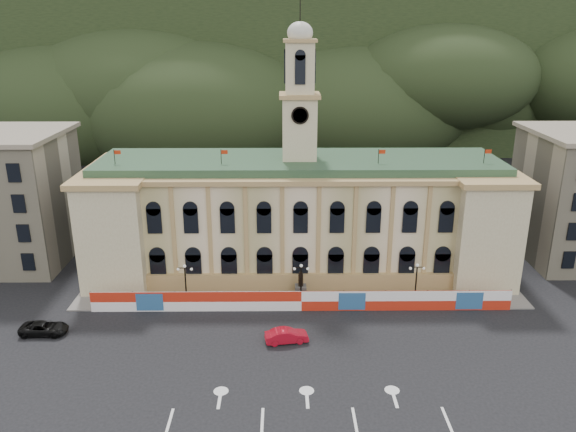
{
  "coord_description": "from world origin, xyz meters",
  "views": [
    {
      "loc": [
        -2.14,
        -44.73,
        32.45
      ],
      "look_at": [
        -1.57,
        18.0,
        10.93
      ],
      "focal_mm": 35.0,
      "sensor_mm": 36.0,
      "label": 1
    }
  ],
  "objects_px": {
    "lamp_center": "(301,280)",
    "red_sedan": "(287,336)",
    "statue": "(301,290)",
    "black_suv": "(44,328)"
  },
  "relations": [
    {
      "from": "black_suv",
      "to": "lamp_center",
      "type": "bearing_deg",
      "value": -75.94
    },
    {
      "from": "lamp_center",
      "to": "statue",
      "type": "bearing_deg",
      "value": 90.0
    },
    {
      "from": "lamp_center",
      "to": "black_suv",
      "type": "height_order",
      "value": "lamp_center"
    },
    {
      "from": "lamp_center",
      "to": "red_sedan",
      "type": "xyz_separation_m",
      "value": [
        -1.81,
        -9.01,
        -2.31
      ]
    },
    {
      "from": "black_suv",
      "to": "statue",
      "type": "bearing_deg",
      "value": -74.07
    },
    {
      "from": "statue",
      "to": "lamp_center",
      "type": "height_order",
      "value": "lamp_center"
    },
    {
      "from": "red_sedan",
      "to": "black_suv",
      "type": "bearing_deg",
      "value": 76.34
    },
    {
      "from": "red_sedan",
      "to": "lamp_center",
      "type": "bearing_deg",
      "value": -20.96
    },
    {
      "from": "lamp_center",
      "to": "red_sedan",
      "type": "distance_m",
      "value": 9.48
    },
    {
      "from": "statue",
      "to": "black_suv",
      "type": "relative_size",
      "value": 0.72
    }
  ]
}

